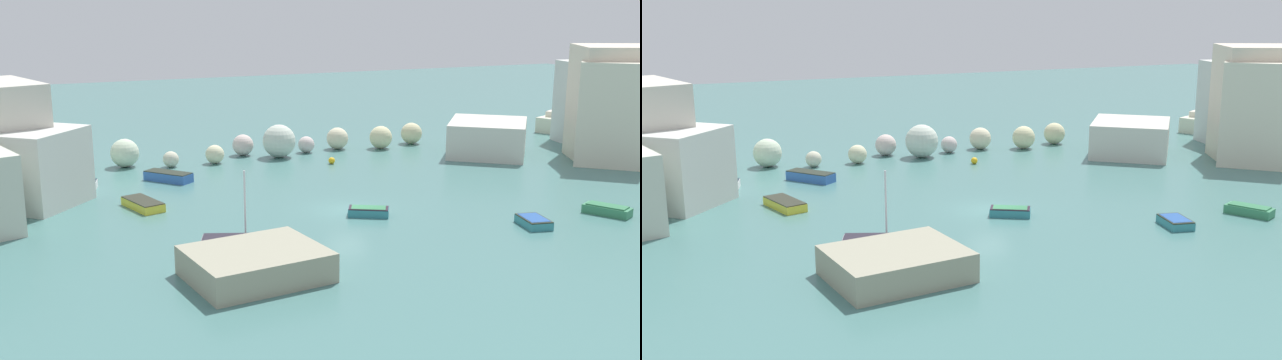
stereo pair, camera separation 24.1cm
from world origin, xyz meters
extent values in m
plane|color=#457572|center=(0.00, 0.00, 0.00)|extent=(160.00, 160.00, 0.00)
cube|color=beige|center=(-19.12, 10.17, 2.45)|extent=(10.13, 9.82, 4.91)
cube|color=beige|center=(-17.98, 14.30, 0.87)|extent=(7.82, 7.55, 1.74)
cube|color=beige|center=(33.38, 16.05, 1.01)|extent=(7.16, 8.37, 2.02)
cube|color=beige|center=(32.52, 15.53, 0.74)|extent=(7.66, 9.33, 1.48)
cube|color=silver|center=(30.09, 11.52, 3.68)|extent=(6.84, 6.45, 7.36)
cube|color=beige|center=(26.57, 5.96, 4.07)|extent=(10.01, 10.21, 8.14)
cube|color=beige|center=(32.10, 10.58, 2.87)|extent=(10.97, 11.15, 5.75)
cube|color=beige|center=(18.12, 11.14, 1.43)|extent=(9.12, 9.25, 2.86)
cube|color=beige|center=(26.30, 5.55, 4.61)|extent=(8.11, 7.65, 9.23)
sphere|color=beige|center=(-17.07, 17.74, 1.24)|extent=(2.49, 2.49, 2.49)
sphere|color=beige|center=(-14.44, 17.90, 0.88)|extent=(1.76, 1.76, 1.76)
sphere|color=beige|center=(-10.76, 18.13, 1.11)|extent=(2.22, 2.22, 2.22)
sphere|color=beige|center=(-7.47, 16.69, 0.62)|extent=(1.24, 1.24, 1.24)
sphere|color=beige|center=(-3.96, 16.61, 0.75)|extent=(1.50, 1.50, 1.50)
sphere|color=beige|center=(-0.94, 18.79, 0.88)|extent=(1.77, 1.77, 1.77)
sphere|color=silver|center=(1.59, 16.89, 1.36)|extent=(2.73, 2.73, 2.73)
sphere|color=beige|center=(4.38, 17.81, 0.70)|extent=(1.40, 1.40, 1.40)
sphere|color=beige|center=(7.46, 18.20, 0.94)|extent=(1.89, 1.89, 1.89)
sphere|color=beige|center=(11.07, 16.96, 0.99)|extent=(1.98, 1.98, 1.98)
sphere|color=beige|center=(14.64, 17.88, 0.95)|extent=(1.90, 1.90, 1.90)
cube|color=gray|center=(-8.92, -8.95, 0.71)|extent=(6.84, 5.87, 1.43)
sphere|color=gold|center=(4.58, 12.86, 0.27)|extent=(0.53, 0.53, 0.53)
cube|color=white|center=(-15.34, 12.27, 0.26)|extent=(3.59, 2.26, 0.51)
cube|color=#1A2C37|center=(-15.34, 12.27, 0.54)|extent=(3.52, 2.22, 0.06)
cube|color=#2D7047|center=(-15.34, 12.27, 0.55)|extent=(3.05, 1.92, 0.08)
cube|color=teal|center=(0.72, -1.56, 0.24)|extent=(2.68, 2.17, 0.47)
cube|color=black|center=(0.72, -1.56, 0.50)|extent=(2.63, 2.13, 0.06)
cube|color=#2D7047|center=(0.72, -1.56, 0.51)|extent=(2.28, 1.85, 0.08)
cube|color=gray|center=(-8.13, -4.86, 0.32)|extent=(4.99, 3.30, 0.64)
cube|color=#25202B|center=(-8.13, -4.86, 0.67)|extent=(4.89, 3.24, 0.06)
cylinder|color=silver|center=(-8.13, -4.86, 2.49)|extent=(0.10, 0.10, 3.69)
cube|color=#367E55|center=(14.35, -6.98, 0.27)|extent=(2.30, 2.99, 0.53)
cube|color=#2D7047|center=(14.35, -6.98, 0.57)|extent=(1.96, 2.54, 0.08)
cube|color=gold|center=(-11.66, 5.50, 0.25)|extent=(2.30, 3.67, 0.50)
cube|color=#2C2E22|center=(-11.66, 5.50, 0.53)|extent=(2.25, 3.59, 0.06)
cube|color=#3260AE|center=(-8.65, 12.13, 0.32)|extent=(3.26, 3.55, 0.64)
cube|color=#242B21|center=(-8.65, 12.13, 0.67)|extent=(3.19, 3.48, 0.06)
cube|color=teal|center=(8.66, -7.20, 0.23)|extent=(1.79, 2.44, 0.45)
cube|color=#262D21|center=(8.66, -7.20, 0.48)|extent=(1.76, 2.39, 0.06)
cube|color=#234C93|center=(8.66, -7.20, 0.49)|extent=(1.52, 2.07, 0.08)
camera|label=1|loc=(-19.48, -41.92, 13.18)|focal=43.14mm
camera|label=2|loc=(-19.26, -42.02, 13.18)|focal=43.14mm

